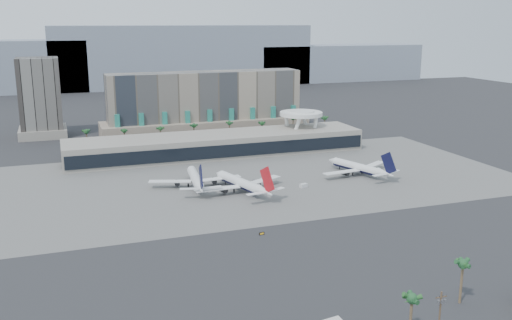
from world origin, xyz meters
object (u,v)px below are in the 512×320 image
object	(u,v)px
airliner_left	(196,179)
airliner_right	(359,167)
utility_pole	(440,310)
service_vehicle_a	(198,184)
airliner_centre	(242,183)
service_vehicle_b	(304,186)
taxiway_sign	(262,234)

from	to	relation	value
airliner_left	airliner_right	distance (m)	82.12
utility_pole	service_vehicle_a	xyz separation A→B (m)	(-24.06, 146.37, -5.96)
utility_pole	service_vehicle_a	world-z (taller)	utility_pole
airliner_centre	service_vehicle_b	xyz separation A→B (m)	(29.11, -2.87, -3.14)
airliner_left	taxiway_sign	world-z (taller)	airliner_left
utility_pole	airliner_left	xyz separation A→B (m)	(-25.16, 145.93, -3.24)
service_vehicle_b	airliner_right	bearing A→B (deg)	1.51
utility_pole	taxiway_sign	bearing A→B (deg)	102.33
utility_pole	airliner_right	distance (m)	150.81
airliner_centre	service_vehicle_a	distance (m)	22.55
airliner_right	service_vehicle_b	bearing A→B (deg)	179.23
service_vehicle_b	taxiway_sign	bearing A→B (deg)	-144.12
service_vehicle_b	taxiway_sign	distance (m)	63.13
taxiway_sign	airliner_right	bearing A→B (deg)	31.33
airliner_right	service_vehicle_a	world-z (taller)	airliner_right
service_vehicle_b	service_vehicle_a	bearing A→B (deg)	142.27
airliner_centre	airliner_right	size ratio (longest dim) A/B	1.07
utility_pole	service_vehicle_a	size ratio (longest dim) A/B	2.47
airliner_left	airliner_centre	xyz separation A→B (m)	(17.62, -14.64, 0.15)
airliner_left	utility_pole	bearing A→B (deg)	-73.79
airliner_centre	service_vehicle_a	size ratio (longest dim) A/B	9.37
service_vehicle_a	service_vehicle_b	distance (m)	49.03
airliner_right	service_vehicle_a	distance (m)	81.11
airliner_left	service_vehicle_b	bearing A→B (deg)	-14.11
airliner_centre	service_vehicle_a	xyz separation A→B (m)	(-16.52, 15.08, -2.86)
taxiway_sign	utility_pole	bearing A→B (deg)	-85.93
airliner_left	service_vehicle_b	size ratio (longest dim) A/B	12.64
utility_pole	airliner_centre	distance (m)	131.54
airliner_centre	service_vehicle_b	world-z (taller)	airliner_centre
utility_pole	airliner_left	size ratio (longest dim) A/B	0.27
airliner_right	service_vehicle_b	size ratio (longest dim) A/B	11.96
service_vehicle_a	service_vehicle_b	size ratio (longest dim) A/B	1.37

